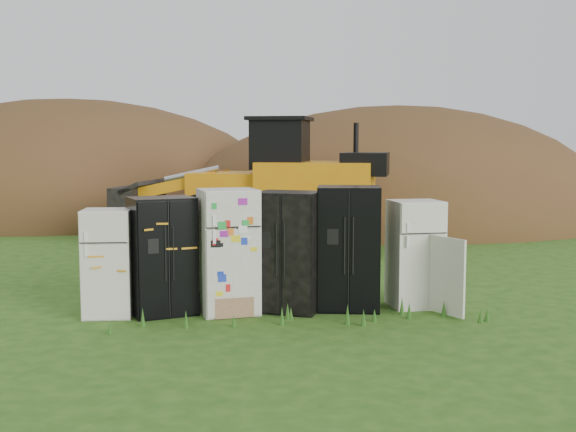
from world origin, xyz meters
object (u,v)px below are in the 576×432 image
Objects in this scene: fridge_sticker at (228,251)px; fridge_black_side at (162,256)px; fridge_leftmost at (108,263)px; fridge_open_door at (415,254)px; fridge_dark_mid at (289,251)px; wheel_loader at (248,183)px; fridge_black_right at (348,248)px.

fridge_black_side is at bearing 168.09° from fridge_sticker.
fridge_open_door is at bearing 2.96° from fridge_leftmost.
fridge_dark_mid reaches higher than fridge_open_door.
fridge_leftmost is 0.95× the size of fridge_open_door.
wheel_loader is (1.79, 6.59, 0.70)m from fridge_black_side.
fridge_leftmost is 0.24× the size of wheel_loader.
wheel_loader reaches higher than fridge_black_right.
fridge_dark_mid is 0.28× the size of wheel_loader.
fridge_black_side is 6.86m from wheel_loader.
fridge_black_side is 0.99m from fridge_sticker.
fridge_dark_mid is (0.92, 0.02, -0.02)m from fridge_sticker.
fridge_leftmost is 4.69m from fridge_open_door.
fridge_open_door is 0.26× the size of wheel_loader.
fridge_black_right is at bearing -8.29° from fridge_sticker.
fridge_leftmost is at bearing -155.42° from fridge_dark_mid.
fridge_sticker is 1.03× the size of fridge_dark_mid.
fridge_open_door is 6.97m from wheel_loader.
fridge_open_door is (4.68, 0.00, 0.04)m from fridge_leftmost.
fridge_black_right is at bearing -63.18° from wheel_loader.
fridge_sticker reaches higher than fridge_black_side.
fridge_black_right is at bearing 2.74° from fridge_leftmost.
wheel_loader is (-0.11, 6.62, 0.67)m from fridge_dark_mid.
fridge_black_right is at bearing 24.92° from fridge_dark_mid.
fridge_sticker is 1.12× the size of fridge_open_door.
fridge_sticker is 1.85m from fridge_black_right.
fridge_black_right is (1.85, 0.02, 0.01)m from fridge_sticker.
fridge_black_right is at bearing -17.65° from fridge_black_side.
fridge_dark_mid is at bearing 2.65° from fridge_leftmost.
fridge_sticker is (1.77, -0.03, 0.14)m from fridge_leftmost.
fridge_sticker is at bearing -20.01° from fridge_black_side.
fridge_sticker is at bearing -153.91° from fridge_dark_mid.
fridge_leftmost is 3.62m from fridge_black_right.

